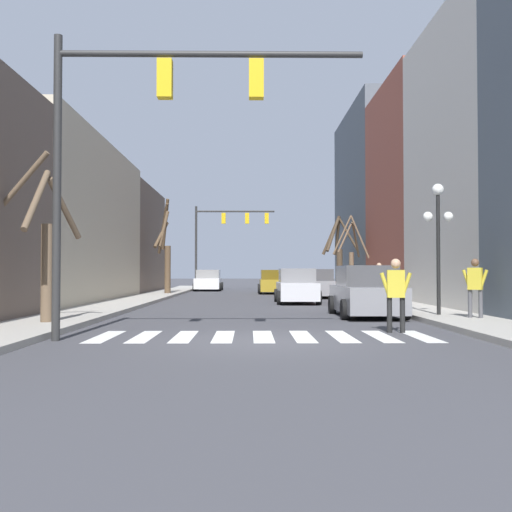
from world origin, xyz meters
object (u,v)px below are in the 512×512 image
car_driving_away_lane (297,287)px  car_parked_right_near (316,284)px  street_tree_right_mid (352,258)px  street_tree_left_mid (165,248)px  street_lamp_right_corner (438,222)px  street_tree_right_far (338,255)px  pedestrian_on_right_sidewalk (396,289)px  pedestrian_near_right_corner (379,278)px  car_driving_toward_lane (208,281)px  pedestrian_on_left_sidewalk (475,283)px  street_tree_right_near (44,243)px  car_parked_left_mid (273,283)px  traffic_signal_far (225,228)px  car_parked_right_mid (366,293)px  traffic_signal_near (144,119)px

car_driving_away_lane → car_parked_right_near: (1.57, 6.01, 0.00)m
street_tree_right_mid → street_tree_left_mid: 11.63m
street_lamp_right_corner → street_tree_right_far: street_tree_right_far is taller
car_driving_away_lane → pedestrian_on_right_sidewalk: bearing=-174.5°
street_tree_right_far → car_parked_right_near: bearing=-110.0°
car_parked_right_near → pedestrian_near_right_corner: (2.20, -6.63, 0.42)m
car_driving_toward_lane → pedestrian_near_right_corner: pedestrian_near_right_corner is taller
car_driving_away_lane → street_tree_right_far: 12.82m
pedestrian_on_left_sidewalk → street_tree_right_near: street_tree_right_near is taller
street_lamp_right_corner → car_parked_left_mid: size_ratio=0.98×
car_parked_left_mid → street_tree_right_near: 25.81m
traffic_signal_far → street_tree_right_far: size_ratio=1.29×
car_parked_right_near → street_tree_right_mid: street_tree_right_mid is taller
car_parked_right_mid → pedestrian_near_right_corner: (2.15, 7.85, 0.40)m
street_lamp_right_corner → street_tree_right_near: 11.68m
street_tree_right_far → street_lamp_right_corner: bearing=-90.4°
pedestrian_on_left_sidewalk → street_tree_right_mid: size_ratio=0.36×
car_driving_away_lane → street_tree_right_mid: size_ratio=0.92×
traffic_signal_far → pedestrian_near_right_corner: bearing=-67.7°
car_parked_right_near → pedestrian_on_left_sidewalk: pedestrian_on_left_sidewalk is taller
car_parked_left_mid → pedestrian_on_left_sidewalk: 24.00m
car_parked_right_mid → pedestrian_on_right_sidewalk: pedestrian_on_right_sidewalk is taller
street_tree_right_mid → street_tree_right_far: (-0.23, 3.98, 0.32)m
car_driving_away_lane → pedestrian_on_right_sidewalk: size_ratio=2.45×
car_parked_right_near → car_parked_right_mid: 14.48m
street_tree_right_far → street_tree_right_near: 26.92m
street_tree_right_mid → car_driving_away_lane: bearing=-116.3°
pedestrian_on_right_sidewalk → street_tree_right_mid: 22.04m
car_driving_away_lane → car_parked_left_mid: 12.54m
street_tree_left_mid → traffic_signal_near: bearing=-83.1°
pedestrian_near_right_corner → street_tree_right_mid: bearing=-117.6°
pedestrian_near_right_corner → street_tree_right_far: bearing=-116.1°
car_driving_toward_lane → pedestrian_near_right_corner: (9.21, -19.64, 0.41)m
car_driving_away_lane → car_parked_right_near: car_parked_right_near is taller
car_parked_right_mid → pedestrian_on_left_sidewalk: (2.68, -2.49, 0.38)m
traffic_signal_far → street_tree_right_far: traffic_signal_far is taller
street_lamp_right_corner → car_parked_left_mid: 22.72m
car_driving_toward_lane → pedestrian_on_right_sidewalk: bearing=-168.3°
traffic_signal_near → street_tree_right_mid: (8.54, 23.44, -2.47)m
street_lamp_right_corner → traffic_signal_near: bearing=-145.4°
street_lamp_right_corner → car_driving_away_lane: 10.59m
traffic_signal_far → street_tree_left_mid: traffic_signal_far is taller
car_driving_toward_lane → car_parked_left_mid: (4.84, -6.50, -0.02)m
traffic_signal_far → pedestrian_near_right_corner: (7.94, -19.34, -3.72)m
car_parked_right_mid → car_parked_left_mid: 21.12m
pedestrian_on_right_sidewalk → street_tree_right_far: bearing=-86.7°
car_driving_away_lane → pedestrian_near_right_corner: size_ratio=2.52×
pedestrian_on_right_sidewalk → street_tree_left_mid: street_tree_left_mid is taller
car_driving_away_lane → car_parked_right_mid: size_ratio=0.98×
traffic_signal_far → street_tree_right_near: (-3.56, -30.95, -2.66)m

